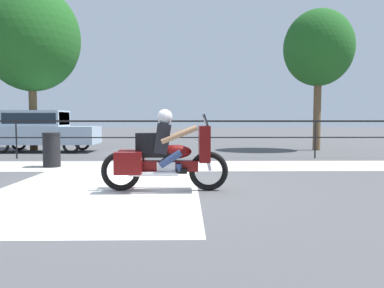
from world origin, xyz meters
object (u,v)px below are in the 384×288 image
(motorcycle, at_px, (164,154))
(parked_car, at_px, (41,129))
(trash_bin, at_px, (52,150))
(tree_behind_sign, at_px, (318,49))
(tree_behind_car, at_px, (31,38))

(motorcycle, xyz_separation_m, parked_car, (-5.55, 8.47, 0.27))
(motorcycle, distance_m, trash_bin, 4.86)
(tree_behind_sign, bearing_deg, trash_bin, -148.72)
(motorcycle, bearing_deg, tree_behind_car, 127.04)
(parked_car, relative_size, tree_behind_car, 0.63)
(trash_bin, relative_size, tree_behind_sign, 0.16)
(motorcycle, bearing_deg, trash_bin, 136.95)
(trash_bin, bearing_deg, parked_car, 114.03)
(motorcycle, bearing_deg, parked_car, 126.69)
(parked_car, height_order, tree_behind_car, tree_behind_car)
(tree_behind_car, bearing_deg, motorcycle, -56.43)
(trash_bin, height_order, tree_behind_sign, tree_behind_sign)
(tree_behind_sign, distance_m, tree_behind_car, 12.27)
(parked_car, distance_m, tree_behind_sign, 12.15)
(motorcycle, distance_m, tree_behind_car, 11.90)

